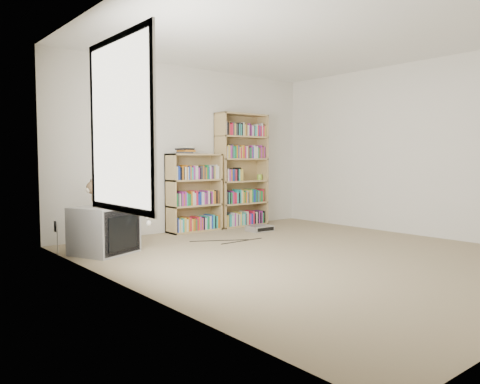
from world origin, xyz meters
TOP-DOWN VIEW (x-y plane):
  - floor at (0.00, 0.00)m, footprint 4.50×5.00m
  - wall_back at (0.00, 2.50)m, footprint 4.50×0.02m
  - wall_left at (-2.25, 0.00)m, footprint 0.02×5.00m
  - wall_right at (2.25, 0.00)m, footprint 0.02×5.00m
  - ceiling at (0.00, 0.00)m, footprint 4.50×5.00m
  - window at (-2.24, 0.20)m, footprint 0.02×1.22m
  - crt_tv at (-1.80, 1.61)m, footprint 0.80×0.77m
  - cat at (-1.68, 1.54)m, footprint 0.70×0.49m
  - bookcase_tall at (0.91, 2.36)m, footprint 0.92×0.30m
  - bookcase_short at (-0.04, 2.36)m, footprint 0.86×0.30m
  - book_stack at (-0.21, 2.31)m, footprint 0.19×0.25m
  - green_mug at (1.29, 2.34)m, footprint 0.08×0.08m
  - framed_print at (0.89, 2.44)m, footprint 0.16×0.05m
  - dvd_player at (0.74, 1.71)m, footprint 0.38×0.28m
  - wall_outlet at (-2.24, 1.95)m, footprint 0.01×0.08m
  - floor_cables at (-0.20, 1.35)m, footprint 1.20×0.70m

SIDE VIEW (x-z plane):
  - floor at x=0.00m, z-range -0.01..0.01m
  - floor_cables at x=-0.20m, z-range 0.00..0.01m
  - dvd_player at x=0.74m, z-range 0.00..0.08m
  - crt_tv at x=-1.80m, z-range 0.00..0.55m
  - wall_outlet at x=-2.24m, z-range 0.26..0.39m
  - bookcase_short at x=-0.04m, z-range -0.05..1.13m
  - cat at x=-1.68m, z-range 0.37..0.91m
  - green_mug at x=1.29m, z-range 0.75..0.84m
  - framed_print at x=0.89m, z-range 0.75..0.96m
  - bookcase_tall at x=0.91m, z-range -0.05..1.79m
  - book_stack at x=-0.21m, z-range 1.18..1.29m
  - wall_back at x=0.00m, z-range 0.00..2.50m
  - wall_left at x=-2.25m, z-range 0.00..2.50m
  - wall_right at x=2.25m, z-range 0.00..2.50m
  - window at x=-2.24m, z-range 0.64..2.16m
  - ceiling at x=0.00m, z-range 2.49..2.51m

